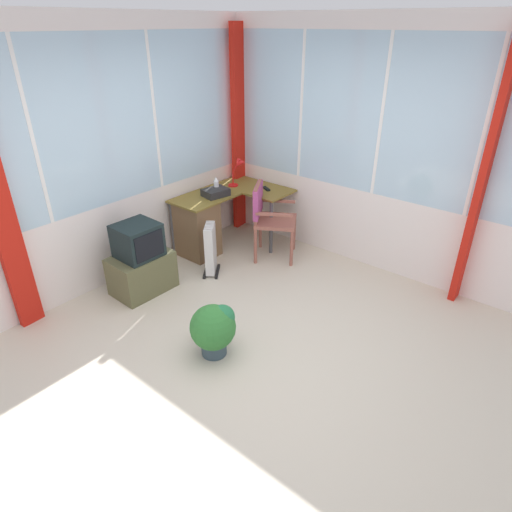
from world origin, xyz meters
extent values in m
cube|color=beige|center=(0.00, 0.00, -0.03)|extent=(5.10, 5.06, 0.06)
cube|color=white|center=(0.00, 2.06, 0.45)|extent=(4.10, 0.06, 0.91)
cube|color=silver|center=(0.00, 2.06, 1.73)|extent=(4.02, 0.06, 1.66)
cube|color=white|center=(0.00, 2.06, 2.65)|extent=(4.10, 0.06, 0.18)
cube|color=white|center=(-0.68, 2.06, 1.73)|extent=(0.04, 0.07, 1.66)
cube|color=white|center=(0.68, 2.06, 1.73)|extent=(0.04, 0.07, 1.66)
cube|color=white|center=(2.08, 0.00, 0.45)|extent=(0.06, 4.06, 0.91)
cube|color=silver|center=(2.08, 0.00, 1.73)|extent=(0.06, 3.98, 1.66)
cube|color=white|center=(2.08, 0.00, 2.65)|extent=(0.06, 4.06, 0.18)
cube|color=white|center=(2.08, -1.02, 1.73)|extent=(0.07, 0.04, 1.66)
cube|color=white|center=(2.08, 0.00, 1.73)|extent=(0.07, 0.04, 1.66)
cube|color=white|center=(2.08, 1.02, 1.73)|extent=(0.07, 0.04, 1.66)
cube|color=red|center=(1.95, 1.93, 1.32)|extent=(0.23, 0.09, 2.64)
cube|color=red|center=(2.00, -1.12, 1.32)|extent=(0.22, 0.07, 2.64)
cube|color=olive|center=(1.36, 1.75, 0.71)|extent=(1.34, 0.53, 0.02)
cube|color=olive|center=(1.76, 1.24, 0.71)|extent=(0.53, 0.48, 0.02)
cube|color=brown|center=(0.92, 1.75, 0.35)|extent=(0.40, 0.49, 0.69)
cylinder|color=#4C4C51|center=(1.54, 1.04, 0.35)|extent=(0.04, 0.04, 0.70)
cylinder|color=#4C4C51|center=(0.73, 1.97, 0.35)|extent=(0.04, 0.04, 0.70)
cylinder|color=red|center=(1.62, 1.74, 0.74)|extent=(0.13, 0.13, 0.02)
cylinder|color=red|center=(1.62, 1.74, 0.83)|extent=(0.02, 0.02, 0.17)
cylinder|color=red|center=(1.67, 1.71, 1.00)|extent=(0.05, 0.10, 0.15)
cone|color=red|center=(1.72, 1.67, 1.03)|extent=(0.14, 0.13, 0.12)
cube|color=black|center=(1.78, 1.32, 0.74)|extent=(0.11, 0.15, 0.02)
cylinder|color=silver|center=(1.27, 1.71, 0.81)|extent=(0.06, 0.06, 0.16)
cone|color=white|center=(1.27, 1.71, 0.91)|extent=(0.06, 0.06, 0.06)
cube|color=#272727|center=(1.20, 1.66, 0.77)|extent=(0.34, 0.28, 0.09)
cylinder|color=#995647|center=(1.43, 0.64, 0.23)|extent=(0.04, 0.04, 0.46)
cylinder|color=#995647|center=(1.80, 0.87, 0.23)|extent=(0.04, 0.04, 0.46)
cylinder|color=#995647|center=(1.20, 1.02, 0.23)|extent=(0.04, 0.04, 0.46)
cylinder|color=#995647|center=(1.58, 1.25, 0.23)|extent=(0.04, 0.04, 0.46)
cube|color=#995647|center=(1.50, 0.95, 0.48)|extent=(0.66, 0.66, 0.04)
cube|color=#995647|center=(1.39, 1.13, 0.72)|extent=(0.39, 0.25, 0.44)
cube|color=#A9437E|center=(1.39, 1.13, 0.74)|extent=(0.42, 0.29, 0.37)
cube|color=#995647|center=(1.31, 0.83, 0.66)|extent=(0.26, 0.39, 0.03)
cube|color=#995647|center=(1.69, 1.06, 0.66)|extent=(0.26, 0.39, 0.03)
cube|color=brown|center=(-0.06, 1.59, 0.22)|extent=(0.65, 0.45, 0.43)
cube|color=black|center=(-0.06, 1.59, 0.61)|extent=(0.43, 0.41, 0.36)
cube|color=black|center=(-0.06, 1.38, 0.61)|extent=(0.34, 0.01, 0.28)
cube|color=silver|center=(0.59, 1.19, 0.32)|extent=(0.08, 0.09, 0.58)
cube|color=silver|center=(0.62, 1.22, 0.32)|extent=(0.08, 0.09, 0.58)
cube|color=silver|center=(0.65, 1.25, 0.32)|extent=(0.08, 0.09, 0.58)
cube|color=silver|center=(0.69, 1.27, 0.32)|extent=(0.08, 0.09, 0.58)
cube|color=silver|center=(0.72, 1.30, 0.32)|extent=(0.08, 0.09, 0.58)
cube|color=silver|center=(0.75, 1.32, 0.32)|extent=(0.08, 0.09, 0.58)
cube|color=silver|center=(0.79, 1.35, 0.32)|extent=(0.08, 0.09, 0.58)
cube|color=black|center=(0.73, 1.22, 0.01)|extent=(0.27, 0.21, 0.03)
cube|color=black|center=(0.64, 1.33, 0.01)|extent=(0.27, 0.21, 0.03)
cube|color=silver|center=(0.82, 1.37, 0.35)|extent=(0.09, 0.10, 0.41)
cylinder|color=#374954|center=(-0.32, 0.25, 0.07)|extent=(0.23, 0.23, 0.13)
sphere|color=#317633|center=(-0.32, 0.25, 0.29)|extent=(0.41, 0.41, 0.41)
sphere|color=#267343|center=(-0.24, 0.21, 0.37)|extent=(0.22, 0.22, 0.22)
camera|label=1|loc=(-2.44, -1.98, 2.63)|focal=30.66mm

